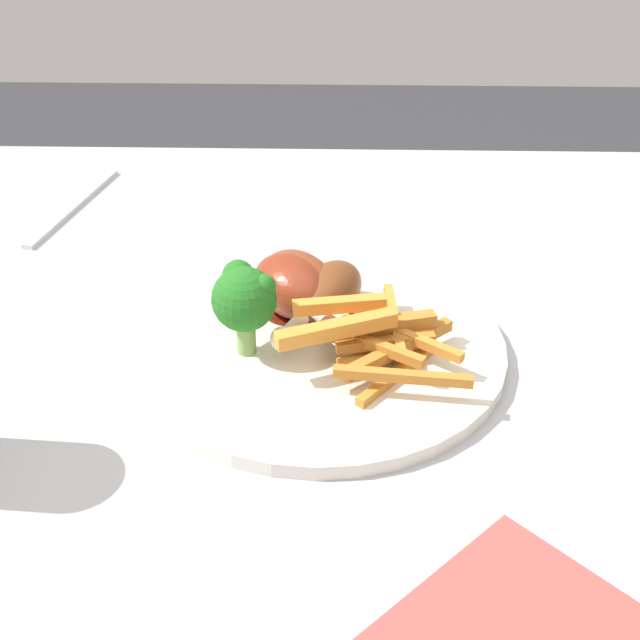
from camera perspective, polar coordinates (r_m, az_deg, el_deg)
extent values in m
cube|color=#B7B7BC|center=(0.67, 0.40, -6.02)|extent=(0.97, 0.89, 0.03)
cylinder|color=gray|center=(1.29, -16.76, -6.21)|extent=(0.06, 0.06, 0.70)
cylinder|color=gray|center=(1.29, 18.28, -6.70)|extent=(0.06, 0.06, 0.70)
cylinder|color=white|center=(0.70, 0.00, -1.79)|extent=(0.29, 0.29, 0.01)
cylinder|color=#81AE5B|center=(0.68, -4.80, -1.04)|extent=(0.01, 0.01, 0.03)
sphere|color=#226D20|center=(0.66, -4.94, 1.35)|extent=(0.05, 0.05, 0.05)
sphere|color=#226D20|center=(0.65, -3.68, 2.18)|extent=(0.02, 0.02, 0.02)
sphere|color=#226D20|center=(0.66, -6.32, 1.37)|extent=(0.02, 0.02, 0.02)
sphere|color=#226D20|center=(0.67, -5.19, 2.54)|extent=(0.03, 0.03, 0.03)
sphere|color=#226D20|center=(0.67, -5.32, 2.87)|extent=(0.02, 0.02, 0.02)
sphere|color=#226D20|center=(0.67, -5.35, 1.82)|extent=(0.02, 0.02, 0.02)
cube|color=orange|center=(0.67, 4.32, -2.30)|extent=(0.04, 0.08, 0.01)
cube|color=orange|center=(0.65, 1.09, -0.58)|extent=(0.05, 0.09, 0.01)
cube|color=orange|center=(0.67, 6.06, -1.20)|extent=(0.06, 0.07, 0.01)
cube|color=#BB732A|center=(0.67, 5.11, -1.86)|extent=(0.08, 0.09, 0.01)
cube|color=#B97229|center=(0.67, 4.27, -1.47)|extent=(0.02, 0.08, 0.01)
cube|color=#C4792C|center=(0.63, 5.39, -3.65)|extent=(0.02, 0.10, 0.01)
cube|color=#C4782C|center=(0.67, 3.57, -0.43)|extent=(0.04, 0.10, 0.01)
cube|color=orange|center=(0.66, 5.08, -3.46)|extent=(0.08, 0.06, 0.01)
cube|color=orange|center=(0.67, 1.27, 0.99)|extent=(0.02, 0.07, 0.01)
cube|color=orange|center=(0.69, 4.84, -0.04)|extent=(0.10, 0.01, 0.01)
cube|color=#C67A2C|center=(0.66, 3.28, -1.52)|extent=(0.06, 0.08, 0.01)
cylinder|color=#502411|center=(0.73, 0.46, 0.54)|extent=(0.04, 0.04, 0.00)
ellipsoid|color=brown|center=(0.72, 0.47, 1.89)|extent=(0.09, 0.08, 0.04)
cylinder|color=beige|center=(0.68, -1.79, -0.56)|extent=(0.03, 0.02, 0.01)
sphere|color=silver|center=(0.67, -2.45, -1.23)|extent=(0.02, 0.02, 0.02)
cylinder|color=#5D1C0F|center=(0.73, -1.82, 0.66)|extent=(0.05, 0.05, 0.00)
ellipsoid|color=maroon|center=(0.72, -1.85, 2.22)|extent=(0.10, 0.09, 0.05)
cylinder|color=beige|center=(0.68, 0.89, -0.03)|extent=(0.03, 0.03, 0.01)
sphere|color=silver|center=(0.67, 1.67, -0.62)|extent=(0.02, 0.02, 0.02)
cylinder|color=#622312|center=(0.74, -1.34, 1.05)|extent=(0.05, 0.05, 0.00)
ellipsoid|color=brown|center=(0.73, -1.36, 2.52)|extent=(0.10, 0.09, 0.05)
cylinder|color=beige|center=(0.69, 1.35, 0.18)|extent=(0.03, 0.03, 0.01)
sphere|color=silver|center=(0.68, 2.13, -0.45)|extent=(0.02, 0.02, 0.02)
cube|color=silver|center=(0.97, -15.69, 7.11)|extent=(0.19, 0.05, 0.00)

